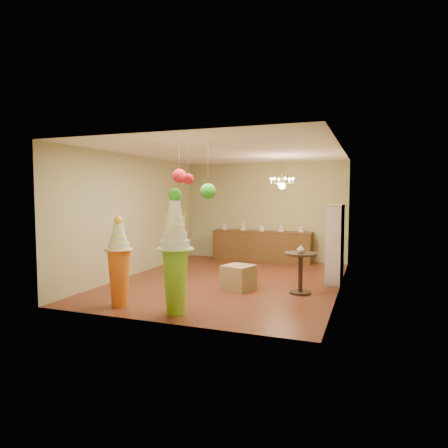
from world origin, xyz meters
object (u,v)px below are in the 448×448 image
(pedestal_green, at_px, (175,265))
(sideboard, at_px, (262,245))
(round_table, at_px, (301,267))
(pedestal_orange, at_px, (119,270))

(pedestal_green, relative_size, sideboard, 0.70)
(pedestal_green, distance_m, round_table, 2.78)
(pedestal_orange, xyz_separation_m, round_table, (2.94, 2.07, -0.12))
(pedestal_green, xyz_separation_m, round_table, (1.76, 2.13, -0.30))
(pedestal_orange, bearing_deg, pedestal_green, -2.89)
(pedestal_green, height_order, round_table, pedestal_green)
(round_table, bearing_deg, pedestal_orange, -144.81)
(round_table, bearing_deg, sideboard, 116.40)
(sideboard, bearing_deg, pedestal_orange, -101.61)
(pedestal_orange, xyz_separation_m, sideboard, (1.16, 5.65, -0.19))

